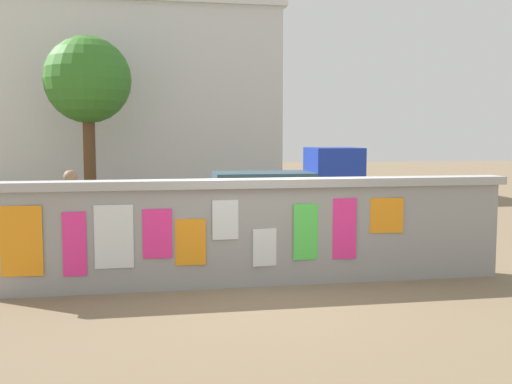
{
  "coord_description": "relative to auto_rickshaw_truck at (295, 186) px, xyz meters",
  "views": [
    {
      "loc": [
        -1.56,
        -8.48,
        2.16
      ],
      "look_at": [
        0.53,
        2.92,
        1.07
      ],
      "focal_mm": 42.52,
      "sensor_mm": 36.0,
      "label": 1
    }
  ],
  "objects": [
    {
      "name": "poster_wall",
      "position": [
        -2.11,
        -6.13,
        -0.11
      ],
      "size": [
        7.61,
        0.42,
        1.54
      ],
      "color": "#949494",
      "rests_on": "ground"
    },
    {
      "name": "auto_rickshaw_truck",
      "position": [
        0.0,
        0.0,
        0.0
      ],
      "size": [
        3.63,
        1.57,
        1.85
      ],
      "color": "black",
      "rests_on": "ground"
    },
    {
      "name": "bicycle_near",
      "position": [
        -3.65,
        -3.12,
        -0.54
      ],
      "size": [
        1.68,
        0.5,
        0.95
      ],
      "color": "black",
      "rests_on": "ground"
    },
    {
      "name": "person_walking",
      "position": [
        -4.81,
        -4.78,
        0.09
      ],
      "size": [
        0.36,
        0.36,
        1.62
      ],
      "color": "yellow",
      "rests_on": "ground"
    },
    {
      "name": "motorcycle",
      "position": [
        -0.77,
        -4.15,
        -0.44
      ],
      "size": [
        1.9,
        0.56,
        0.87
      ],
      "color": "black",
      "rests_on": "ground"
    },
    {
      "name": "ground",
      "position": [
        -2.1,
        1.87,
        -0.9
      ],
      "size": [
        60.0,
        60.0,
        0.0
      ],
      "primitive_type": "plane",
      "color": "#7A664C"
    },
    {
      "name": "bicycle_far",
      "position": [
        -4.42,
        -1.41,
        -0.54
      ],
      "size": [
        1.71,
        0.44,
        0.95
      ],
      "color": "black",
      "rests_on": "ground"
    },
    {
      "name": "tree_roadside",
      "position": [
        -5.37,
        5.03,
        2.92
      ],
      "size": [
        2.68,
        2.68,
        5.21
      ],
      "color": "brown",
      "rests_on": "ground"
    },
    {
      "name": "building_background",
      "position": [
        -5.59,
        10.47,
        2.76
      ],
      "size": [
        14.13,
        6.88,
        7.29
      ],
      "color": "silver",
      "rests_on": "ground"
    }
  ]
}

